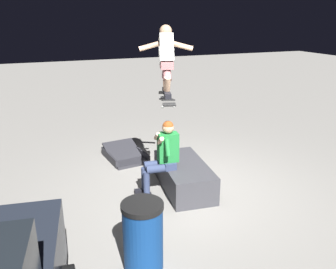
{
  "coord_description": "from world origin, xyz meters",
  "views": [
    {
      "loc": [
        -5.09,
        2.38,
        2.97
      ],
      "look_at": [
        0.03,
        0.36,
        1.08
      ],
      "focal_mm": 37.31,
      "sensor_mm": 36.0,
      "label": 1
    }
  ],
  "objects_px": {
    "ledge_box_main": "(184,176)",
    "trash_bin": "(143,236)",
    "skater_airborne": "(166,57)",
    "skateboard": "(167,99)",
    "kicker_ramp": "(125,156)",
    "person_sitting_on_ledge": "(162,155)"
  },
  "relations": [
    {
      "from": "ledge_box_main",
      "to": "person_sitting_on_ledge",
      "type": "height_order",
      "value": "person_sitting_on_ledge"
    },
    {
      "from": "skateboard",
      "to": "trash_bin",
      "type": "height_order",
      "value": "skateboard"
    },
    {
      "from": "person_sitting_on_ledge",
      "to": "kicker_ramp",
      "type": "relative_size",
      "value": 1.2
    },
    {
      "from": "person_sitting_on_ledge",
      "to": "ledge_box_main",
      "type": "bearing_deg",
      "value": -84.56
    },
    {
      "from": "kicker_ramp",
      "to": "person_sitting_on_ledge",
      "type": "bearing_deg",
      "value": -173.52
    },
    {
      "from": "skateboard",
      "to": "skater_airborne",
      "type": "bearing_deg",
      "value": -16.07
    },
    {
      "from": "person_sitting_on_ledge",
      "to": "skater_airborne",
      "type": "distance_m",
      "value": 1.62
    },
    {
      "from": "trash_bin",
      "to": "skateboard",
      "type": "bearing_deg",
      "value": -28.92
    },
    {
      "from": "person_sitting_on_ledge",
      "to": "skateboard",
      "type": "distance_m",
      "value": 0.94
    },
    {
      "from": "skater_airborne",
      "to": "trash_bin",
      "type": "height_order",
      "value": "skater_airborne"
    },
    {
      "from": "skateboard",
      "to": "kicker_ramp",
      "type": "bearing_deg",
      "value": 12.82
    },
    {
      "from": "ledge_box_main",
      "to": "kicker_ramp",
      "type": "relative_size",
      "value": 1.38
    },
    {
      "from": "skateboard",
      "to": "skater_airborne",
      "type": "distance_m",
      "value": 0.69
    },
    {
      "from": "ledge_box_main",
      "to": "skater_airborne",
      "type": "bearing_deg",
      "value": 52.78
    },
    {
      "from": "skater_airborne",
      "to": "kicker_ramp",
      "type": "xyz_separation_m",
      "value": [
        1.52,
        0.37,
        -2.26
      ]
    },
    {
      "from": "ledge_box_main",
      "to": "skater_airborne",
      "type": "xyz_separation_m",
      "value": [
        0.2,
        0.26,
        2.08
      ]
    },
    {
      "from": "kicker_ramp",
      "to": "ledge_box_main",
      "type": "bearing_deg",
      "value": -159.73
    },
    {
      "from": "skater_airborne",
      "to": "trash_bin",
      "type": "xyz_separation_m",
      "value": [
        -1.94,
        1.06,
        -1.87
      ]
    },
    {
      "from": "ledge_box_main",
      "to": "trash_bin",
      "type": "distance_m",
      "value": 2.2
    },
    {
      "from": "skater_airborne",
      "to": "person_sitting_on_ledge",
      "type": "bearing_deg",
      "value": 143.98
    },
    {
      "from": "person_sitting_on_ledge",
      "to": "skater_airborne",
      "type": "bearing_deg",
      "value": -36.02
    },
    {
      "from": "ledge_box_main",
      "to": "trash_bin",
      "type": "xyz_separation_m",
      "value": [
        -1.74,
        1.32,
        0.21
      ]
    }
  ]
}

